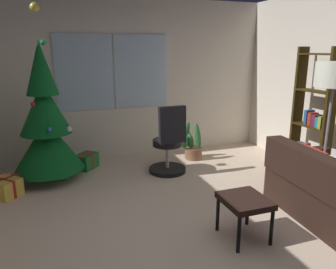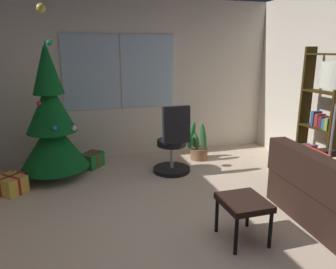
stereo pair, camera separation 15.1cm
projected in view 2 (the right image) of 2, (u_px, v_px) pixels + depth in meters
name	position (u px, v px, depth m)	size (l,w,h in m)	color
ground_plane	(205.00, 243.00, 3.22)	(4.65, 5.68, 0.10)	beige
wall_back_with_windows	(139.00, 79.00, 5.54)	(4.65, 0.12, 2.63)	beige
footstool	(244.00, 205.00, 3.10)	(0.41, 0.46, 0.43)	black
holiday_tree	(52.00, 124.00, 4.53)	(0.95, 0.95, 2.38)	#4C331E
gift_box_red	(11.00, 183.00, 4.27)	(0.38, 0.37, 0.23)	red
gift_box_green	(92.00, 160.00, 5.13)	(0.40, 0.41, 0.24)	#1E722D
gift_box_gold	(10.00, 185.00, 4.20)	(0.46, 0.46, 0.23)	gold
office_chair	(173.00, 147.00, 4.81)	(0.56, 0.56, 1.04)	black
bookshelf	(319.00, 124.00, 4.51)	(0.18, 0.64, 1.84)	#31230A
potted_plant	(197.00, 146.00, 5.47)	(0.41, 0.39, 0.64)	#8B5E40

